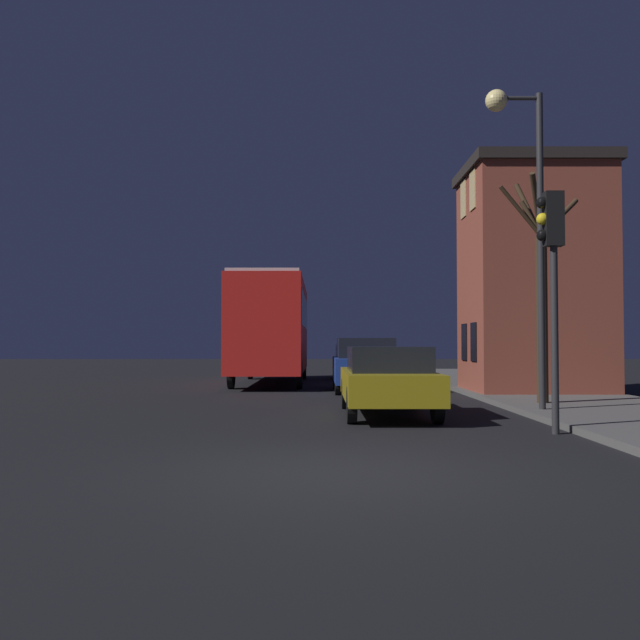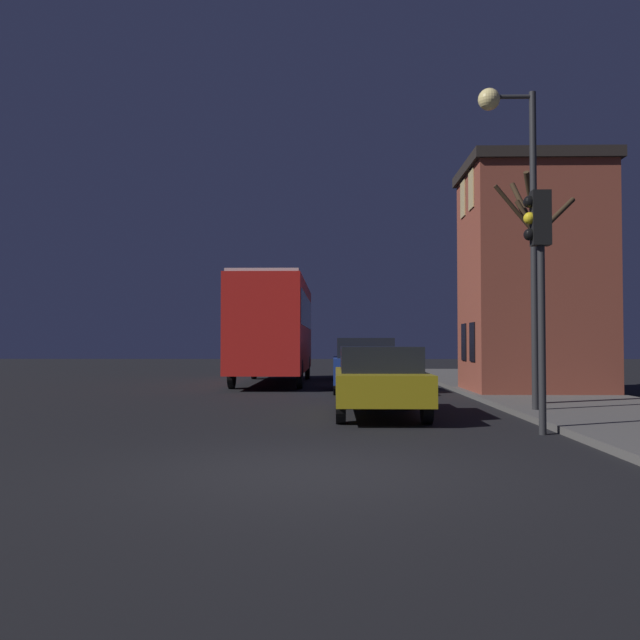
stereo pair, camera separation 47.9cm
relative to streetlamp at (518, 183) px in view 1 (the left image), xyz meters
The scene contains 9 objects.
ground_plane 8.95m from the streetlamp, 122.03° to the right, with size 120.00×120.00×0.00m, color black.
brick_building 6.45m from the streetlamp, 71.46° to the left, with size 3.97×3.86×6.60m.
streetlamp is the anchor object (origin of this frame).
traffic_light 3.66m from the streetlamp, 97.25° to the right, with size 0.43×0.24×3.98m.
bare_tree 2.79m from the streetlamp, 61.44° to the left, with size 2.18×1.85×5.18m.
bus 13.42m from the streetlamp, 117.03° to the left, with size 2.43×9.90×3.81m.
car_near_lane 4.95m from the streetlamp, behind, with size 1.76×4.72×1.41m.
car_mid_lane 8.70m from the streetlamp, 111.46° to the left, with size 1.89×4.62×1.64m.
car_far_lane 16.10m from the streetlamp, 100.04° to the left, with size 1.84×4.01×1.42m.
Camera 1 is at (-0.20, -8.33, 1.48)m, focal length 40.00 mm.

